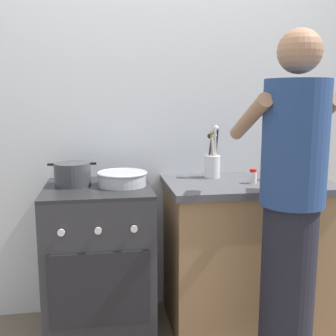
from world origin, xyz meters
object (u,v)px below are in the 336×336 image
at_px(spice_bottle, 253,176).
at_px(person, 291,213).
at_px(stove_range, 100,262).
at_px(oil_bottle, 284,164).
at_px(mixing_bowl, 122,178).
at_px(pot, 73,174).
at_px(utensil_crock, 212,161).

xyz_separation_m(spice_bottle, person, (0.01, -0.49, -0.08)).
relative_size(stove_range, person, 0.53).
distance_m(spice_bottle, oil_bottle, 0.24).
height_order(mixing_bowl, oil_bottle, oil_bottle).
height_order(mixing_bowl, spice_bottle, spice_bottle).
xyz_separation_m(pot, utensil_crock, (0.85, 0.10, 0.04)).
bearing_deg(person, oil_bottle, 68.65).
relative_size(utensil_crock, spice_bottle, 3.82).
xyz_separation_m(stove_range, pot, (-0.14, 0.05, 0.52)).
bearing_deg(person, utensil_crock, 105.56).
bearing_deg(person, stove_range, 148.90).
relative_size(mixing_bowl, person, 0.17).
height_order(pot, utensil_crock, utensil_crock).
bearing_deg(utensil_crock, stove_range, -167.84).
height_order(pot, mixing_bowl, pot).
relative_size(mixing_bowl, oil_bottle, 1.22).
height_order(stove_range, person, person).
distance_m(oil_bottle, person, 0.61).
height_order(stove_range, spice_bottle, spice_bottle).
relative_size(pot, person, 0.16).
bearing_deg(person, spice_bottle, 90.69).
bearing_deg(spice_bottle, oil_bottle, 16.01).
distance_m(stove_range, person, 1.13).
relative_size(spice_bottle, oil_bottle, 0.36).
xyz_separation_m(pot, spice_bottle, (1.04, -0.11, -0.02)).
bearing_deg(pot, person, -29.63).
xyz_separation_m(utensil_crock, person, (0.19, -0.70, -0.14)).
distance_m(mixing_bowl, spice_bottle, 0.76).
relative_size(stove_range, mixing_bowl, 3.13).
relative_size(stove_range, oil_bottle, 3.81).
bearing_deg(stove_range, mixing_bowl, 1.57).
bearing_deg(oil_bottle, mixing_bowl, -179.86).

